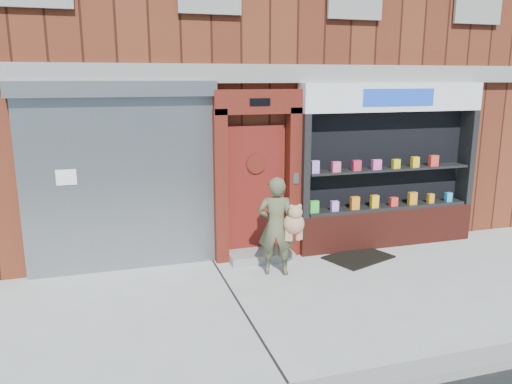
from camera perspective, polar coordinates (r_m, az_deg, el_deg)
name	(u,v)px	position (r m, az deg, el deg)	size (l,w,h in m)	color
ground	(343,294)	(7.55, 9.97, -11.37)	(80.00, 80.00, 0.00)	#9E9E99
curb	(436,370)	(5.92, 19.88, -18.62)	(60.00, 0.30, 0.12)	gray
building	(237,39)	(12.55, -2.22, 17.10)	(12.00, 8.16, 8.00)	#572113
shutter_bay	(120,166)	(8.15, -15.31, 2.84)	(3.10, 0.30, 3.04)	gray
red_door_bay	(257,176)	(8.49, 0.15, 1.89)	(1.52, 0.58, 2.90)	#51150D
pharmacy_bay	(388,173)	(9.49, 14.80, 2.11)	(3.50, 0.41, 3.00)	#581D14
woman	(278,226)	(7.89, 2.57, -3.85)	(0.75, 0.60, 1.59)	#505236
doormat	(358,257)	(8.99, 11.62, -7.31)	(1.09, 0.77, 0.03)	black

